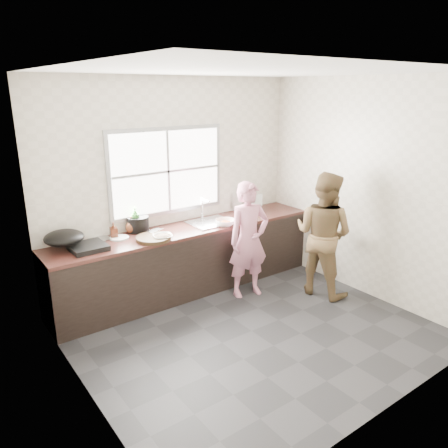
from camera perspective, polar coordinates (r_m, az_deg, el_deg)
floor at (r=4.94m, az=3.63°, el=-13.82°), size 3.60×3.20×0.01m
ceiling at (r=4.24m, az=4.36°, el=19.40°), size 3.60×3.20×0.01m
wall_back at (r=5.68m, az=-6.55°, el=5.02°), size 3.60×0.01×2.70m
wall_left at (r=3.56m, az=-18.86°, el=-3.27°), size 0.01×3.20×2.70m
wall_right at (r=5.70m, az=18.02°, el=4.33°), size 0.01×3.20×2.70m
wall_front at (r=3.40m, az=21.69°, el=-4.56°), size 3.60×0.01×2.70m
cabinet at (r=5.70m, az=-4.64°, el=-4.79°), size 3.60×0.62×0.82m
countertop at (r=5.55m, az=-4.75°, el=-0.67°), size 3.60×0.64×0.04m
sink at (r=5.73m, az=-1.77°, el=0.20°), size 0.55×0.45×0.02m
faucet at (r=5.84m, az=-2.90°, el=2.03°), size 0.02×0.02×0.30m
window_frame at (r=5.58m, az=-7.44°, el=6.86°), size 1.60×0.05×1.10m
window_glazing at (r=5.56m, az=-7.31°, el=6.83°), size 1.50×0.01×1.00m
woman at (r=5.48m, az=3.24°, el=-2.57°), size 0.56×0.43×1.38m
person_side at (r=5.63m, az=12.83°, el=-1.30°), size 0.77×0.89×1.59m
cutting_board at (r=5.14m, az=-9.19°, el=-1.84°), size 0.51×0.51×0.04m
cleaver at (r=5.35m, az=-9.02°, el=-0.82°), size 0.21×0.15×0.01m
bowl_mince at (r=5.14m, az=-8.00°, el=-1.69°), size 0.28×0.28×0.06m
bowl_crabs at (r=5.60m, az=0.21°, el=0.12°), size 0.26×0.26×0.06m
bowl_held at (r=5.57m, az=-0.28°, el=-0.01°), size 0.20×0.20×0.06m
black_pot at (r=5.46m, az=-11.16°, el=-0.01°), size 0.31×0.31×0.19m
plate_food at (r=5.27m, az=-13.52°, el=-1.77°), size 0.23×0.23×0.02m
bottle_green at (r=5.42m, az=-11.51°, el=0.59°), size 0.14×0.14×0.32m
bottle_brown_tall at (r=5.28m, az=-14.22°, el=-0.89°), size 0.09×0.09×0.17m
bottle_brown_short at (r=5.42m, az=-11.97°, el=-0.18°), size 0.15×0.15×0.19m
glass_jar at (r=5.33m, az=-14.37°, el=-1.20°), size 0.06×0.06×0.09m
burner at (r=5.00m, az=-17.34°, el=-2.89°), size 0.38×0.38×0.06m
wok at (r=5.03m, az=-20.17°, el=-1.70°), size 0.53×0.53×0.16m
dish_rack at (r=6.23m, az=3.05°, el=2.80°), size 0.37×0.28×0.26m
pot_lid_left at (r=5.13m, az=-16.48°, el=-2.56°), size 0.25×0.25×0.01m
pot_lid_right at (r=5.30m, az=-16.08°, el=-1.89°), size 0.29×0.29×0.01m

